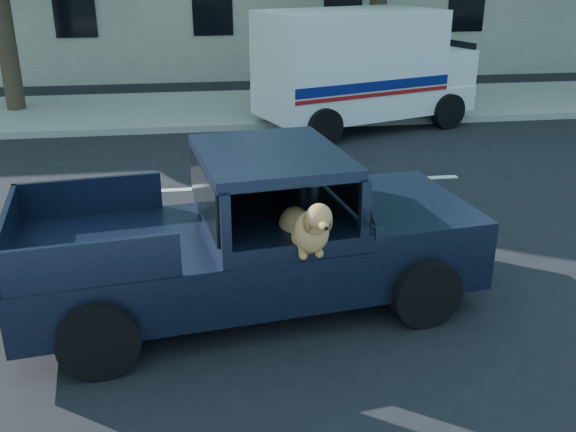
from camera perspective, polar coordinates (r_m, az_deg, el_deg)
name	(u,v)px	position (r m, az deg, el deg)	size (l,w,h in m)	color
ground	(178,287)	(7.62, -9.79, -6.20)	(120.00, 120.00, 0.00)	black
far_sidewalk	(182,110)	(16.32, -9.40, 9.27)	(60.00, 4.00, 0.15)	gray
lane_stripes	(299,184)	(10.87, 1.02, 2.85)	(21.60, 0.14, 0.01)	silver
pickup_truck	(244,256)	(6.92, -3.93, -3.54)	(5.01, 2.67, 1.72)	black
mail_truck	(360,77)	(14.66, 6.45, 12.17)	(5.10, 3.59, 2.56)	silver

